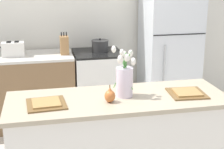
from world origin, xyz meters
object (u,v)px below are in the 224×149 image
object	(u,v)px
plate_setting_right	(187,93)
knife_block	(64,45)
flower_vase	(124,78)
plate_setting_left	(46,103)
refrigerator	(169,47)
pear_figurine	(110,95)
cooking_pot	(100,46)
stove_range	(98,86)
toaster	(13,49)

from	to	relation	value
plate_setting_right	knife_block	xyz separation A→B (m)	(-0.89, 1.62, 0.11)
flower_vase	plate_setting_left	world-z (taller)	flower_vase
plate_setting_left	knife_block	size ratio (longest dim) A/B	1.16
refrigerator	plate_setting_right	size ratio (longest dim) A/B	5.89
flower_vase	pear_figurine	size ratio (longest dim) A/B	3.02
plate_setting_left	knife_block	world-z (taller)	knife_block
refrigerator	plate_setting_left	size ratio (longest dim) A/B	5.89
pear_figurine	cooking_pot	xyz separation A→B (m)	(0.23, 1.73, 0.03)
refrigerator	stove_range	bearing A→B (deg)	-179.96
plate_setting_right	pear_figurine	bearing A→B (deg)	-176.01
plate_setting_right	toaster	world-z (taller)	toaster
plate_setting_left	toaster	distance (m)	1.67
cooking_pot	knife_block	world-z (taller)	knife_block
stove_range	plate_setting_left	distance (m)	1.83
cooking_pot	knife_block	size ratio (longest dim) A/B	0.80
flower_vase	cooking_pot	xyz separation A→B (m)	(0.09, 1.62, -0.07)
toaster	cooking_pot	bearing A→B (deg)	2.36
flower_vase	cooking_pot	world-z (taller)	flower_vase
pear_figurine	knife_block	world-z (taller)	knife_block
cooking_pot	toaster	bearing A→B (deg)	-177.64
flower_vase	toaster	bearing A→B (deg)	121.56
stove_range	pear_figurine	size ratio (longest dim) A/B	6.43
plate_setting_left	cooking_pot	size ratio (longest dim) A/B	1.46
pear_figurine	knife_block	bearing A→B (deg)	97.73
flower_vase	plate_setting_right	distance (m)	0.55
toaster	knife_block	xyz separation A→B (m)	(0.60, -0.02, 0.03)
stove_range	knife_block	size ratio (longest dim) A/B	3.34
plate_setting_left	knife_block	xyz separation A→B (m)	(0.26, 1.62, 0.11)
stove_range	plate_setting_right	size ratio (longest dim) A/B	2.88
stove_range	refrigerator	distance (m)	1.06
refrigerator	plate_setting_left	xyz separation A→B (m)	(-1.63, -1.64, -0.02)
flower_vase	pear_figurine	distance (m)	0.20
plate_setting_right	plate_setting_left	bearing A→B (deg)	180.00
plate_setting_right	cooking_pot	world-z (taller)	cooking_pot
stove_range	knife_block	world-z (taller)	knife_block
refrigerator	toaster	bearing A→B (deg)	-179.91
plate_setting_left	plate_setting_right	size ratio (longest dim) A/B	1.00
flower_vase	toaster	distance (m)	1.85
plate_setting_left	knife_block	distance (m)	1.64
plate_setting_right	toaster	xyz separation A→B (m)	(-1.49, 1.64, 0.09)
toaster	knife_block	world-z (taller)	knife_block
plate_setting_left	plate_setting_right	distance (m)	1.15
stove_range	plate_setting_left	world-z (taller)	plate_setting_left
stove_range	cooking_pot	distance (m)	0.52
toaster	cooking_pot	world-z (taller)	toaster
refrigerator	flower_vase	world-z (taller)	refrigerator
plate_setting_left	cooking_pot	world-z (taller)	cooking_pot
pear_figurine	refrigerator	bearing A→B (deg)	56.00
stove_range	knife_block	xyz separation A→B (m)	(-0.41, -0.03, 0.56)
stove_range	pear_figurine	world-z (taller)	pear_figurine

